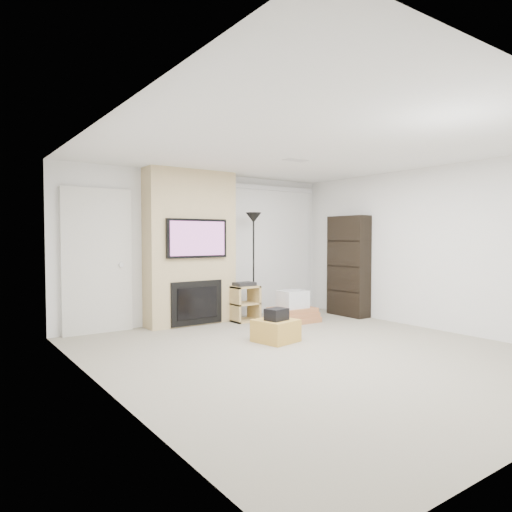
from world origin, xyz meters
TOP-DOWN VIEW (x-y plane):
  - floor at (0.00, 0.00)m, footprint 5.00×5.50m
  - ceiling at (0.00, 0.00)m, footprint 5.00×5.50m
  - wall_back at (0.00, 2.75)m, footprint 5.00×0.00m
  - wall_left at (-2.50, 0.00)m, footprint 0.00×5.50m
  - wall_right at (2.50, 0.00)m, footprint 0.00×5.50m
  - hvac_vent at (0.40, 0.80)m, footprint 0.35×0.18m
  - ottoman at (0.00, 0.74)m, footprint 0.59×0.59m
  - black_bag at (-0.02, 0.70)m, footprint 0.32×0.27m
  - fireplace_wall at (-0.35, 2.54)m, footprint 1.50×0.47m
  - entry_door at (-1.80, 2.71)m, footprint 1.02×0.11m
  - vertical_blinds at (1.40, 2.70)m, footprint 1.98×0.10m
  - floor_lamp at (0.75, 2.32)m, footprint 0.27×0.27m
  - av_stand at (0.50, 2.24)m, footprint 0.45×0.38m
  - box_stack at (1.12, 1.71)m, footprint 0.82×0.64m
  - bookshelf at (2.34, 1.61)m, footprint 0.30×0.80m

SIDE VIEW (x-z plane):
  - floor at x=0.00m, z-range 0.00..0.00m
  - ottoman at x=0.00m, z-range 0.00..0.30m
  - box_stack at x=1.12m, z-range -0.06..0.47m
  - av_stand at x=0.50m, z-range 0.02..0.68m
  - black_bag at x=-0.02m, z-range 0.30..0.46m
  - bookshelf at x=2.34m, z-range 0.00..1.80m
  - entry_door at x=-1.80m, z-range -0.02..2.12m
  - fireplace_wall at x=-0.35m, z-range -0.01..2.49m
  - wall_back at x=0.00m, z-range 0.00..2.50m
  - wall_left at x=-2.50m, z-range 0.00..2.50m
  - wall_right at x=2.50m, z-range 0.00..2.50m
  - vertical_blinds at x=1.40m, z-range 0.09..2.46m
  - floor_lamp at x=0.75m, z-range 0.53..2.37m
  - hvac_vent at x=0.40m, z-range 2.49..2.50m
  - ceiling at x=0.00m, z-range 2.50..2.50m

